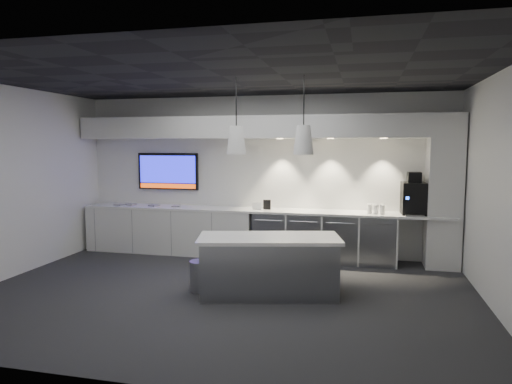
% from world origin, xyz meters
% --- Properties ---
extents(floor, '(7.00, 7.00, 0.00)m').
position_xyz_m(floor, '(0.00, 0.00, 0.00)').
color(floor, '#2A2B2D').
rests_on(floor, ground).
extents(ceiling, '(7.00, 7.00, 0.00)m').
position_xyz_m(ceiling, '(0.00, 0.00, 3.00)').
color(ceiling, black).
rests_on(ceiling, wall_back).
extents(wall_back, '(7.00, 0.00, 7.00)m').
position_xyz_m(wall_back, '(0.00, 2.50, 1.50)').
color(wall_back, white).
rests_on(wall_back, floor).
extents(wall_front, '(7.00, 0.00, 7.00)m').
position_xyz_m(wall_front, '(0.00, -2.50, 1.50)').
color(wall_front, white).
rests_on(wall_front, floor).
extents(wall_left, '(0.00, 7.00, 7.00)m').
position_xyz_m(wall_left, '(-3.50, 0.00, 1.50)').
color(wall_left, white).
rests_on(wall_left, floor).
extents(wall_right, '(0.00, 7.00, 7.00)m').
position_xyz_m(wall_right, '(3.50, 0.00, 1.50)').
color(wall_right, white).
rests_on(wall_right, floor).
extents(back_counter, '(6.80, 0.65, 0.04)m').
position_xyz_m(back_counter, '(0.00, 2.17, 0.88)').
color(back_counter, white).
rests_on(back_counter, left_base_cabinets).
extents(left_base_cabinets, '(3.30, 0.63, 0.86)m').
position_xyz_m(left_base_cabinets, '(-1.75, 2.17, 0.43)').
color(left_base_cabinets, white).
rests_on(left_base_cabinets, floor).
extents(fridge_unit_a, '(0.60, 0.61, 0.85)m').
position_xyz_m(fridge_unit_a, '(0.25, 2.17, 0.42)').
color(fridge_unit_a, gray).
rests_on(fridge_unit_a, floor).
extents(fridge_unit_b, '(0.60, 0.61, 0.85)m').
position_xyz_m(fridge_unit_b, '(0.88, 2.17, 0.42)').
color(fridge_unit_b, gray).
rests_on(fridge_unit_b, floor).
extents(fridge_unit_c, '(0.60, 0.61, 0.85)m').
position_xyz_m(fridge_unit_c, '(1.51, 2.17, 0.42)').
color(fridge_unit_c, gray).
rests_on(fridge_unit_c, floor).
extents(fridge_unit_d, '(0.60, 0.61, 0.85)m').
position_xyz_m(fridge_unit_d, '(2.14, 2.17, 0.42)').
color(fridge_unit_d, gray).
rests_on(fridge_unit_d, floor).
extents(backsplash, '(4.60, 0.03, 1.30)m').
position_xyz_m(backsplash, '(1.20, 2.48, 1.55)').
color(backsplash, white).
rests_on(backsplash, wall_back).
extents(soffit, '(6.90, 0.60, 0.40)m').
position_xyz_m(soffit, '(0.00, 2.20, 2.40)').
color(soffit, white).
rests_on(soffit, wall_back).
extents(column, '(0.55, 0.55, 2.60)m').
position_xyz_m(column, '(3.20, 2.20, 1.30)').
color(column, white).
rests_on(column, floor).
extents(wall_tv, '(1.25, 0.07, 0.72)m').
position_xyz_m(wall_tv, '(-1.90, 2.45, 1.56)').
color(wall_tv, black).
rests_on(wall_tv, wall_back).
extents(island, '(2.08, 1.25, 0.82)m').
position_xyz_m(island, '(0.63, 0.13, 0.42)').
color(island, gray).
rests_on(island, floor).
extents(bin, '(0.36, 0.36, 0.44)m').
position_xyz_m(bin, '(-0.36, 0.06, 0.22)').
color(bin, gray).
rests_on(bin, floor).
extents(coffee_machine, '(0.41, 0.58, 0.72)m').
position_xyz_m(coffee_machine, '(2.72, 2.20, 1.20)').
color(coffee_machine, black).
rests_on(coffee_machine, back_counter).
extents(sign_black, '(0.14, 0.03, 0.18)m').
position_xyz_m(sign_black, '(0.17, 2.17, 0.99)').
color(sign_black, black).
rests_on(sign_black, back_counter).
extents(sign_white, '(0.18, 0.05, 0.14)m').
position_xyz_m(sign_white, '(-0.01, 2.10, 0.97)').
color(sign_white, white).
rests_on(sign_white, back_counter).
extents(cup_cluster, '(0.29, 0.19, 0.16)m').
position_xyz_m(cup_cluster, '(2.10, 2.13, 0.98)').
color(cup_cluster, white).
rests_on(cup_cluster, back_counter).
extents(tray_a, '(0.17, 0.17, 0.02)m').
position_xyz_m(tray_a, '(-2.78, 2.08, 0.91)').
color(tray_a, gray).
rests_on(tray_a, back_counter).
extents(tray_b, '(0.18, 0.18, 0.02)m').
position_xyz_m(tray_b, '(-2.58, 2.16, 0.91)').
color(tray_b, gray).
rests_on(tray_b, back_counter).
extents(tray_c, '(0.20, 0.20, 0.02)m').
position_xyz_m(tray_c, '(-2.07, 2.12, 0.91)').
color(tray_c, gray).
rests_on(tray_c, back_counter).
extents(tray_d, '(0.19, 0.19, 0.02)m').
position_xyz_m(tray_d, '(-1.61, 2.13, 0.91)').
color(tray_d, gray).
rests_on(tray_d, back_counter).
extents(pendant_left, '(0.27, 0.27, 1.09)m').
position_xyz_m(pendant_left, '(0.16, 0.13, 2.15)').
color(pendant_left, white).
rests_on(pendant_left, ceiling).
extents(pendant_right, '(0.27, 0.27, 1.09)m').
position_xyz_m(pendant_right, '(1.09, 0.13, 2.15)').
color(pendant_right, white).
rests_on(pendant_right, ceiling).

